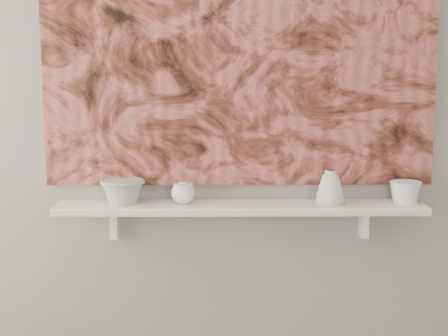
{
  "coord_description": "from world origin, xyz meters",
  "views": [
    {
      "loc": [
        -0.09,
        -0.82,
        1.42
      ],
      "look_at": [
        -0.06,
        1.49,
        1.07
      ],
      "focal_mm": 50.0,
      "sensor_mm": 36.0,
      "label": 1
    }
  ],
  "objects_px": {
    "shelf": "(240,207)",
    "cup_cream": "(183,193)",
    "painting": "(240,41)",
    "bowl_white": "(405,192)",
    "bowl_grey": "(123,191)",
    "bell_vessel": "(330,187)"
  },
  "relations": [
    {
      "from": "cup_cream",
      "to": "bowl_white",
      "type": "height_order",
      "value": "bowl_white"
    },
    {
      "from": "painting",
      "to": "bowl_white",
      "type": "relative_size",
      "value": 12.58
    },
    {
      "from": "cup_cream",
      "to": "bell_vessel",
      "type": "xyz_separation_m",
      "value": [
        0.56,
        0.0,
        0.02
      ]
    },
    {
      "from": "shelf",
      "to": "bell_vessel",
      "type": "xyz_separation_m",
      "value": [
        0.34,
        0.0,
        0.08
      ]
    },
    {
      "from": "painting",
      "to": "bowl_grey",
      "type": "bearing_deg",
      "value": -169.73
    },
    {
      "from": "painting",
      "to": "bowl_white",
      "type": "height_order",
      "value": "painting"
    },
    {
      "from": "bowl_grey",
      "to": "bowl_white",
      "type": "bearing_deg",
      "value": 0.0
    },
    {
      "from": "shelf",
      "to": "cup_cream",
      "type": "xyz_separation_m",
      "value": [
        -0.22,
        0.0,
        0.06
      ]
    },
    {
      "from": "painting",
      "to": "cup_cream",
      "type": "bearing_deg",
      "value": -159.54
    },
    {
      "from": "bowl_white",
      "to": "shelf",
      "type": "bearing_deg",
      "value": 180.0
    },
    {
      "from": "cup_cream",
      "to": "bell_vessel",
      "type": "distance_m",
      "value": 0.56
    },
    {
      "from": "painting",
      "to": "bowl_grey",
      "type": "distance_m",
      "value": 0.72
    },
    {
      "from": "bowl_white",
      "to": "bowl_grey",
      "type": "bearing_deg",
      "value": 180.0
    },
    {
      "from": "painting",
      "to": "bowl_white",
      "type": "distance_m",
      "value": 0.85
    },
    {
      "from": "painting",
      "to": "bell_vessel",
      "type": "relative_size",
      "value": 11.72
    },
    {
      "from": "bell_vessel",
      "to": "bowl_white",
      "type": "height_order",
      "value": "bell_vessel"
    },
    {
      "from": "bowl_white",
      "to": "bell_vessel",
      "type": "bearing_deg",
      "value": 180.0
    },
    {
      "from": "shelf",
      "to": "bowl_grey",
      "type": "relative_size",
      "value": 8.34
    },
    {
      "from": "painting",
      "to": "bowl_grey",
      "type": "xyz_separation_m",
      "value": [
        -0.44,
        -0.08,
        -0.56
      ]
    },
    {
      "from": "painting",
      "to": "bell_vessel",
      "type": "xyz_separation_m",
      "value": [
        0.34,
        -0.08,
        -0.55
      ]
    },
    {
      "from": "painting",
      "to": "bell_vessel",
      "type": "height_order",
      "value": "painting"
    },
    {
      "from": "cup_cream",
      "to": "bowl_white",
      "type": "relative_size",
      "value": 0.76
    }
  ]
}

